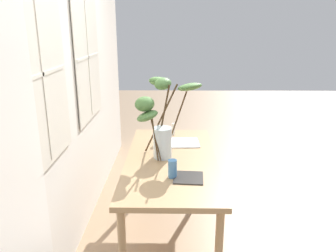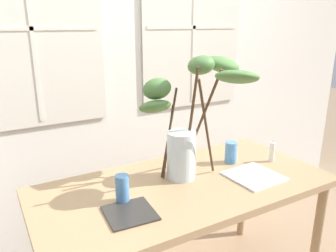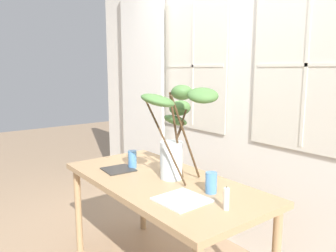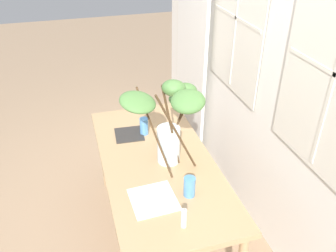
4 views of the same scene
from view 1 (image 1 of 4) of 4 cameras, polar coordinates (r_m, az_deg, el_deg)
name	(u,v)px [view 1 (image 1 of 4)]	position (r m, az deg, el deg)	size (l,w,h in m)	color
ground	(171,235)	(3.20, 0.53, -18.35)	(14.00, 14.00, 0.00)	#9E7F60
back_wall_with_windows	(61,68)	(2.78, -17.97, 9.55)	(4.69, 0.14, 3.06)	silver
dining_table	(171,167)	(2.86, 0.57, -7.03)	(1.60, 0.77, 0.77)	tan
vase_with_branches	(162,114)	(2.78, -1.02, 2.12)	(0.61, 0.63, 0.68)	silver
drinking_glass_blue_left	(173,169)	(2.47, 0.78, -7.38)	(0.07, 0.07, 0.14)	#4C84BC
drinking_glass_blue_right	(161,136)	(3.18, -1.17, -1.72)	(0.07, 0.07, 0.13)	#4C84BC
plate_square_left	(188,178)	(2.48, 3.54, -8.88)	(0.22, 0.22, 0.01)	#2D2B28
plate_square_right	(185,143)	(3.18, 2.89, -2.88)	(0.27, 0.27, 0.01)	white
pillar_candle	(173,129)	(3.40, 0.89, -0.52)	(0.03, 0.03, 0.14)	silver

